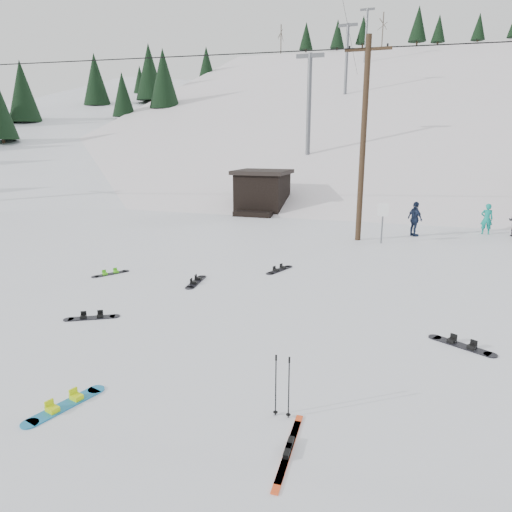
% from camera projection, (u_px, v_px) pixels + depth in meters
% --- Properties ---
extents(ground, '(200.00, 200.00, 0.00)m').
position_uv_depth(ground, '(183.00, 368.00, 9.41)').
color(ground, white).
rests_on(ground, ground).
extents(ski_slope, '(60.00, 85.24, 65.97)m').
position_uv_depth(ski_slope, '(372.00, 265.00, 62.91)').
color(ski_slope, white).
rests_on(ski_slope, ground).
extents(ridge_left, '(47.54, 95.03, 58.38)m').
position_uv_depth(ridge_left, '(118.00, 250.00, 67.33)').
color(ridge_left, white).
rests_on(ridge_left, ground).
extents(treeline_left, '(20.00, 64.00, 10.00)m').
position_uv_depth(treeline_left, '(87.00, 179.00, 56.68)').
color(treeline_left, black).
rests_on(treeline_left, ground).
extents(treeline_crest, '(50.00, 6.00, 10.00)m').
position_uv_depth(treeline_crest, '(389.00, 166.00, 88.50)').
color(treeline_crest, black).
rests_on(treeline_crest, ski_slope).
extents(utility_pole, '(2.00, 0.26, 9.00)m').
position_uv_depth(utility_pole, '(363.00, 138.00, 20.53)').
color(utility_pole, '#3A2819').
rests_on(utility_pole, ground).
extents(trail_sign, '(0.50, 0.09, 1.85)m').
position_uv_depth(trail_sign, '(383.00, 216.00, 20.63)').
color(trail_sign, '#595B60').
rests_on(trail_sign, ground).
extents(lift_hut, '(3.40, 4.10, 2.75)m').
position_uv_depth(lift_hut, '(262.00, 191.00, 29.88)').
color(lift_hut, black).
rests_on(lift_hut, ground).
extents(lift_tower_near, '(2.20, 0.36, 8.00)m').
position_uv_depth(lift_tower_near, '(309.00, 99.00, 36.32)').
color(lift_tower_near, '#595B60').
rests_on(lift_tower_near, ski_slope).
extents(lift_tower_mid, '(2.20, 0.36, 8.00)m').
position_uv_depth(lift_tower_mid, '(347.00, 55.00, 53.13)').
color(lift_tower_mid, '#595B60').
rests_on(lift_tower_mid, ski_slope).
extents(lift_tower_far, '(2.20, 0.36, 8.00)m').
position_uv_depth(lift_tower_far, '(366.00, 32.00, 69.94)').
color(lift_tower_far, '#595B60').
rests_on(lift_tower_far, ski_slope).
extents(hero_snowboard, '(0.66, 1.55, 0.11)m').
position_uv_depth(hero_snowboard, '(65.00, 405.00, 8.03)').
color(hero_snowboard, '#1B7EB4').
rests_on(hero_snowboard, ground).
extents(hero_skis, '(0.19, 1.85, 0.10)m').
position_uv_depth(hero_skis, '(289.00, 449.00, 6.87)').
color(hero_skis, red).
rests_on(hero_skis, ground).
extents(ski_poles, '(0.31, 0.08, 1.12)m').
position_uv_depth(ski_poles, '(282.00, 386.00, 7.61)').
color(ski_poles, black).
rests_on(ski_poles, ground).
extents(board_scatter_a, '(1.28, 0.84, 0.10)m').
position_uv_depth(board_scatter_a, '(92.00, 317.00, 12.03)').
color(board_scatter_a, black).
rests_on(board_scatter_a, ground).
extents(board_scatter_b, '(0.45, 1.55, 0.11)m').
position_uv_depth(board_scatter_b, '(196.00, 282.00, 15.10)').
color(board_scatter_b, black).
rests_on(board_scatter_b, ground).
extents(board_scatter_c, '(0.84, 1.21, 0.10)m').
position_uv_depth(board_scatter_c, '(111.00, 273.00, 16.05)').
color(board_scatter_c, black).
rests_on(board_scatter_c, ground).
extents(board_scatter_d, '(1.40, 0.90, 0.11)m').
position_uv_depth(board_scatter_d, '(462.00, 345.00, 10.39)').
color(board_scatter_d, black).
rests_on(board_scatter_d, ground).
extents(board_scatter_f, '(0.67, 1.41, 0.10)m').
position_uv_depth(board_scatter_f, '(279.00, 270.00, 16.52)').
color(board_scatter_f, black).
rests_on(board_scatter_f, ground).
extents(skier_teal, '(0.58, 0.39, 1.55)m').
position_uv_depth(skier_teal, '(487.00, 219.00, 22.84)').
color(skier_teal, '#0D8375').
rests_on(skier_teal, ground).
extents(skier_navy, '(0.94, 1.04, 1.70)m').
position_uv_depth(skier_navy, '(415.00, 219.00, 22.34)').
color(skier_navy, '#1B2743').
rests_on(skier_navy, ground).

